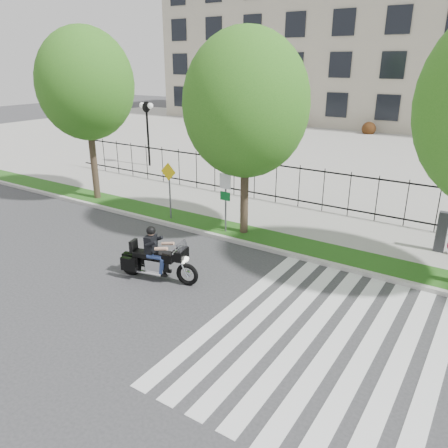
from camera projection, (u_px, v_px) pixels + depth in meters
The scene contains 14 objects.
ground at pixel (176, 288), 13.67m from camera, with size 120.00×120.00×0.00m, color #313134.
curb at pixel (243, 243), 16.86m from camera, with size 60.00×0.20×0.15m, color #AEABA3.
grass_verge at pixel (254, 236), 17.52m from camera, with size 60.00×1.50×0.15m, color #1A5014.
sidewalk at pixel (281, 218), 19.48m from camera, with size 60.00×3.50×0.15m, color #9B9A91.
plaza at pixel (384, 153), 33.24m from camera, with size 80.00×34.00×0.10m, color #9B9A91.
crosswalk_stripes at pixel (322, 337), 11.19m from camera, with size 5.70×8.00×0.01m, color silver, non-canonical shape.
iron_fence at pixel (299, 186), 20.48m from camera, with size 30.00×0.06×2.00m, color black, non-canonical shape.
office_building at pixel (446, 27), 45.36m from camera, with size 60.00×21.90×20.15m.
lamp_post_left at pixel (147, 118), 28.11m from camera, with size 1.06×0.70×4.25m.
street_tree_0 at pixel (86, 84), 20.26m from camera, with size 4.49×4.49×8.08m.
street_tree_1 at pixel (246, 104), 15.98m from camera, with size 4.71×4.71×7.74m.
sign_pole_regulatory at pixel (225, 194), 17.23m from camera, with size 0.50×0.09×2.50m.
sign_pole_warning at pixel (169, 183), 18.71m from camera, with size 0.78×0.09×2.49m.
motorcycle_rider at pixel (157, 259), 13.94m from camera, with size 2.81×1.14×2.19m.
Camera 1 is at (7.91, -9.29, 6.66)m, focal length 35.00 mm.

